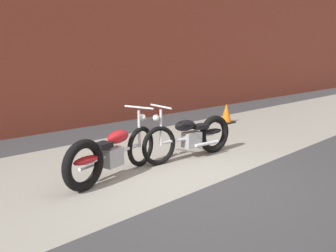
# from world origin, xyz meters

# --- Properties ---
(ground_plane) EXTENTS (80.00, 80.00, 0.00)m
(ground_plane) POSITION_xyz_m (0.00, 0.00, 0.00)
(ground_plane) COLOR #38383A
(sidewalk_slab) EXTENTS (36.00, 3.50, 0.01)m
(sidewalk_slab) POSITION_xyz_m (0.00, 1.75, 0.00)
(sidewalk_slab) COLOR gray
(sidewalk_slab) RESTS_ON ground
(motorcycle_red) EXTENTS (1.97, 0.74, 1.03)m
(motorcycle_red) POSITION_xyz_m (-0.91, 1.21, 0.40)
(motorcycle_red) COLOR black
(motorcycle_red) RESTS_ON ground
(motorcycle_black) EXTENTS (2.00, 0.61, 1.03)m
(motorcycle_black) POSITION_xyz_m (0.92, 1.13, 0.40)
(motorcycle_black) COLOR black
(motorcycle_black) RESTS_ON ground
(traffic_cone) EXTENTS (0.40, 0.40, 0.55)m
(traffic_cone) POSITION_xyz_m (4.01, 2.74, 0.25)
(traffic_cone) COLOR orange
(traffic_cone) RESTS_ON ground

